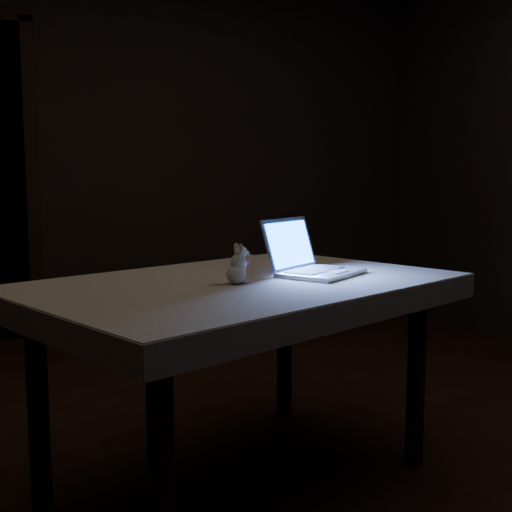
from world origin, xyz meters
name	(u,v)px	position (x,y,z in m)	size (l,w,h in m)	color
floor	(270,478)	(0.00, 0.00, 0.00)	(5.00, 5.00, 0.00)	black
back_wall	(124,144)	(0.00, 2.50, 1.30)	(4.50, 0.04, 2.60)	black
table	(241,385)	(-0.11, 0.00, 0.36)	(1.34, 0.86, 0.72)	black
tablecloth	(242,294)	(-0.12, -0.03, 0.68)	(1.42, 0.94, 0.08)	#BCB29F
laptop	(322,246)	(0.20, 0.00, 0.83)	(0.30, 0.26, 0.20)	#B4B4B9
plush_mouse	(236,264)	(-0.15, -0.06, 0.79)	(0.10, 0.10, 0.13)	silver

